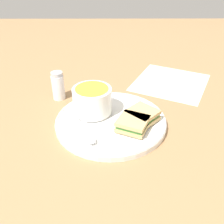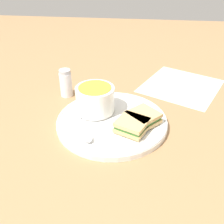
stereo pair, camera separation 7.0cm
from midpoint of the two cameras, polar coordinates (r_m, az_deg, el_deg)
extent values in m
plane|color=#9E754C|center=(0.72, 2.77, -2.75)|extent=(2.40, 2.40, 0.00)
cylinder|color=white|center=(0.72, 2.79, -2.27)|extent=(0.30, 0.30, 0.01)
torus|color=white|center=(0.71, 2.81, -1.68)|extent=(0.30, 0.30, 0.01)
cylinder|color=white|center=(0.74, -0.91, 0.53)|extent=(0.06, 0.06, 0.01)
cylinder|color=white|center=(0.73, -0.93, 2.71)|extent=(0.11, 0.11, 0.07)
cylinder|color=gold|center=(0.71, -0.95, 5.13)|extent=(0.09, 0.09, 0.01)
cube|color=silver|center=(0.68, -3.55, -3.13)|extent=(0.04, 0.08, 0.00)
ellipsoid|color=silver|center=(0.64, -2.18, -5.79)|extent=(0.04, 0.04, 0.01)
cube|color=tan|center=(0.67, 7.33, -3.56)|extent=(0.10, 0.10, 0.01)
cube|color=#33702D|center=(0.67, 7.39, -2.93)|extent=(0.09, 0.09, 0.01)
cube|color=tan|center=(0.66, 7.44, -2.29)|extent=(0.10, 0.10, 0.01)
cube|color=tan|center=(0.71, 9.61, -1.81)|extent=(0.10, 0.10, 0.01)
cube|color=#33702D|center=(0.70, 9.68, -1.20)|extent=(0.09, 0.09, 0.01)
cube|color=tan|center=(0.70, 9.74, -0.58)|extent=(0.10, 0.10, 0.01)
cylinder|color=silver|center=(0.85, -7.66, 5.87)|extent=(0.04, 0.04, 0.08)
cylinder|color=#B7B7BC|center=(0.83, -7.89, 8.64)|extent=(0.04, 0.04, 0.01)
cube|color=white|center=(0.96, 16.84, 5.41)|extent=(0.32, 0.33, 0.00)
camera|label=1|loc=(0.03, -87.14, 1.85)|focal=42.00mm
camera|label=2|loc=(0.03, 92.86, -1.85)|focal=42.00mm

